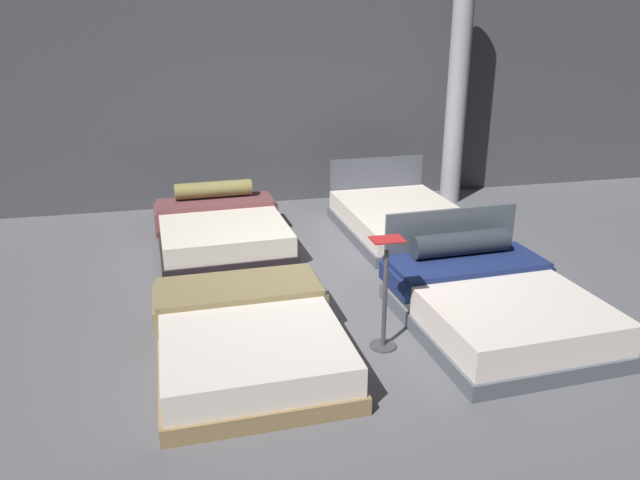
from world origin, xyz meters
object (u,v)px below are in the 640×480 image
price_sign (385,307)px  support_pillar (457,90)px  bed_0 (248,337)px  bed_1 (492,303)px  bed_2 (221,230)px  bed_3 (401,220)px

price_sign → support_pillar: size_ratio=0.29×
bed_0 → bed_1: bearing=0.1°
bed_1 → bed_2: (-2.32, 2.81, -0.03)m
support_pillar → price_sign: bearing=-121.3°
price_sign → bed_3: bearing=66.8°
support_pillar → bed_0: bearing=-132.3°
price_sign → bed_2: bearing=112.2°
bed_0 → bed_3: bed_3 is taller
bed_0 → support_pillar: support_pillar is taller
bed_3 → price_sign: 3.11m
bed_3 → support_pillar: size_ratio=0.63×
bed_2 → bed_3: 2.43m
bed_3 → bed_2: bearing=176.0°
bed_1 → bed_2: size_ratio=1.02×
price_sign → support_pillar: bearing=58.7°
bed_0 → price_sign: size_ratio=1.98×
bed_2 → price_sign: size_ratio=1.96×
bed_3 → bed_1: bearing=-93.8°
bed_1 → support_pillar: bearing=68.0°
bed_0 → bed_3: (2.42, 2.77, -0.00)m
price_sign → bed_1: bearing=7.3°
bed_0 → bed_1: size_ratio=0.99×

